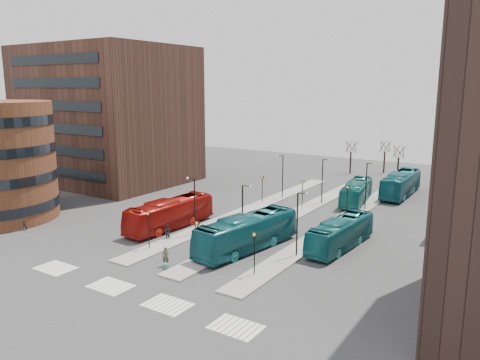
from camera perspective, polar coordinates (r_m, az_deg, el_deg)
The scene contains 20 objects.
ground at distance 36.74m, azimuth -19.19°, elevation -14.61°, with size 160.00×160.00×0.00m, color #313134.
island_left at distance 60.54m, azimuth 1.13°, elevation -3.60°, with size 2.50×45.00×0.15m, color gray.
island_mid at distance 57.74m, azimuth 6.22°, elevation -4.41°, with size 2.50×45.00×0.15m, color gray.
island_right at distance 55.44m, azimuth 11.79°, elevation -5.26°, with size 2.50×45.00×0.15m, color gray.
suitcase at distance 42.09m, azimuth -9.03°, elevation -10.33°, with size 0.39×0.31×0.49m, color #1C329A.
red_bus at distance 53.15m, azimuth -8.53°, elevation -4.08°, with size 2.80×11.95×3.33m, color maroon.
teal_bus_a at distance 45.70m, azimuth 0.88°, elevation -6.42°, with size 2.93×12.53×3.49m, color #12545D.
teal_bus_b at distance 65.72m, azimuth 14.00°, elevation -1.44°, with size 2.57×10.98×3.06m, color #146866.
teal_bus_c at distance 47.34m, azimuth 12.16°, elevation -6.37°, with size 2.51×10.73×2.99m, color #145F64.
teal_bus_d at distance 71.96m, azimuth 19.02°, elevation -0.46°, with size 2.92×12.49×3.48m, color #15606C.
traveller at distance 42.51m, azimuth -9.05°, elevation -9.21°, with size 0.63×0.41×1.73m, color #4B442D.
commuter_a at distance 49.54m, azimuth -8.83°, elevation -6.29°, with size 0.77×0.60×1.59m, color black.
commuter_b at distance 46.75m, azimuth -0.66°, elevation -7.11°, with size 1.04×0.43×1.78m, color black.
commuter_c at distance 45.00m, azimuth -3.47°, elevation -7.96°, with size 1.07×0.61×1.66m, color black.
bicycle_far at distance 57.81m, azimuth -25.05°, elevation -5.00°, with size 0.64×1.85×0.97m, color gray.
crosswalk_stripes at distance 37.86m, azimuth -12.62°, elevation -13.42°, with size 22.35×2.40×0.01m.
office_block at distance 81.21m, azimuth -15.77°, elevation 7.62°, with size 25.00×20.12×22.00m.
sign_poles at distance 51.36m, azimuth 2.36°, elevation -3.65°, with size 12.45×22.12×3.65m.
lamp_posts at distance 54.86m, azimuth 5.96°, elevation -1.47°, with size 14.04×20.24×6.12m.
bare_trees at distance 86.87m, azimuth 16.39°, elevation 2.30°, with size 10.97×8.14×5.90m.
Camera 1 is at (26.66, -19.81, 15.69)m, focal length 35.00 mm.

